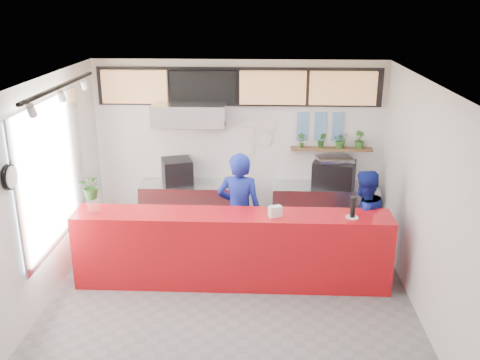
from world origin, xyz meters
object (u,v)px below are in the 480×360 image
at_px(espresso_machine, 334,174).
at_px(staff_center, 239,211).
at_px(pepper_mill, 353,207).
at_px(staff_right, 362,222).
at_px(service_counter, 232,249).
at_px(panini_oven, 177,171).

height_order(espresso_machine, staff_center, staff_center).
bearing_deg(staff_center, pepper_mill, 166.87).
bearing_deg(pepper_mill, staff_right, 65.16).
xyz_separation_m(staff_right, pepper_mill, (-0.25, -0.55, 0.45)).
relative_size(espresso_machine, staff_right, 0.42).
relative_size(staff_center, pepper_mill, 6.45).
bearing_deg(service_counter, panini_oven, 120.40).
relative_size(staff_center, staff_right, 1.15).
xyz_separation_m(staff_center, staff_right, (1.84, -0.05, -0.12)).
distance_m(staff_center, staff_right, 1.84).
height_order(staff_center, pepper_mill, staff_center).
distance_m(panini_oven, espresso_machine, 2.70).
relative_size(panini_oven, espresso_machine, 0.71).
relative_size(espresso_machine, pepper_mill, 2.39).
xyz_separation_m(service_counter, espresso_machine, (1.64, 1.80, 0.57)).
bearing_deg(panini_oven, staff_right, -42.06).
xyz_separation_m(espresso_machine, staff_right, (0.28, -1.32, -0.31)).
relative_size(panini_oven, staff_center, 0.26).
xyz_separation_m(service_counter, panini_oven, (-1.06, 1.80, 0.57)).
relative_size(service_counter, panini_oven, 9.29).
distance_m(panini_oven, staff_right, 3.27).
bearing_deg(pepper_mill, espresso_machine, 90.76).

